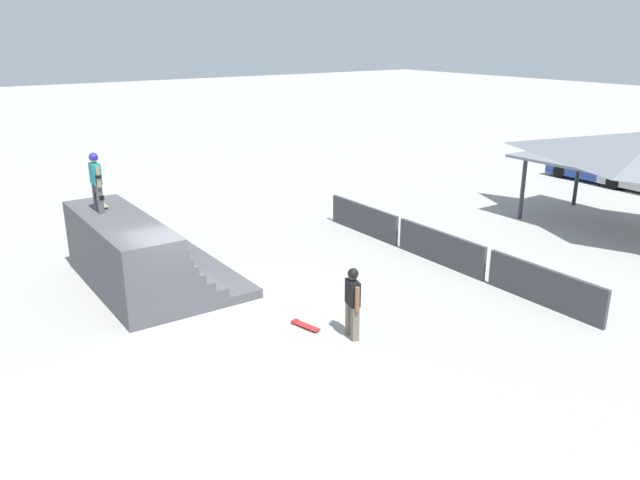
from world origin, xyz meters
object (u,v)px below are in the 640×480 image
skater_on_deck (96,178)px  parked_car_blue (592,168)px  skateboard_on_deck (102,205)px  skateboard_on_ground (305,325)px  bystander_walking (353,297)px

skater_on_deck → parked_car_blue: 23.68m
skater_on_deck → parked_car_blue: bearing=88.8°
skateboard_on_deck → parked_car_blue: bearing=91.5°
skater_on_deck → parked_car_blue: (0.53, 23.55, -2.47)m
skateboard_on_deck → parked_car_blue: size_ratio=0.19×
skateboard_on_ground → skater_on_deck: bearing=13.6°
skater_on_deck → parked_car_blue: size_ratio=0.41×
skater_on_deck → skateboard_on_ground: size_ratio=1.96×
skateboard_on_ground → parked_car_blue: bearing=-88.9°
skateboard_on_ground → skateboard_on_deck: bearing=10.3°
parked_car_blue → bystander_walking: bearing=-71.5°
parked_car_blue → skater_on_deck: bearing=-90.9°
skater_on_deck → parked_car_blue: skater_on_deck is taller
skateboard_on_ground → parked_car_blue: 21.19m
skateboard_on_ground → parked_car_blue: (-5.40, 20.48, 0.54)m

